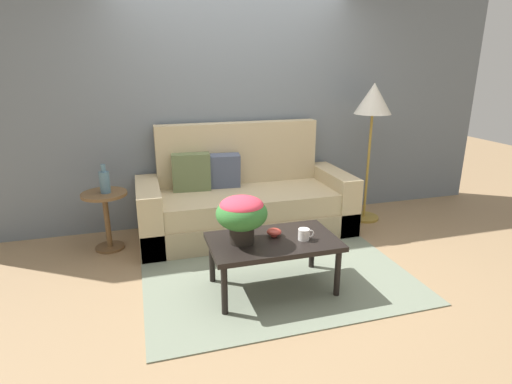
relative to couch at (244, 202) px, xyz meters
name	(u,v)px	position (x,y,z in m)	size (l,w,h in m)	color
ground_plane	(268,263)	(0.02, -0.78, -0.34)	(14.00, 14.00, 0.00)	#997A56
wall_back	(234,104)	(0.02, 0.47, 0.98)	(6.40, 0.12, 2.65)	slate
area_rug	(270,266)	(0.02, -0.86, -0.34)	(2.24, 1.98, 0.01)	gray
couch	(244,202)	(0.00, 0.00, 0.00)	(2.23, 0.88, 1.15)	tan
coffee_table	(273,245)	(-0.09, -1.23, 0.05)	(1.01, 0.60, 0.44)	black
side_table	(106,210)	(-1.39, -0.05, 0.06)	(0.43, 0.43, 0.58)	brown
floor_lamp	(373,108)	(1.46, -0.02, 0.96)	(0.40, 0.40, 1.56)	olive
potted_plant	(242,213)	(-0.33, -1.21, 0.34)	(0.39, 0.39, 0.37)	black
coffee_mug	(304,234)	(0.15, -1.30, 0.14)	(0.13, 0.09, 0.09)	white
snack_bowl	(274,232)	(-0.06, -1.17, 0.13)	(0.12, 0.12, 0.06)	#B2382D
table_vase	(105,181)	(-1.37, -0.06, 0.35)	(0.09, 0.09, 0.28)	slate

